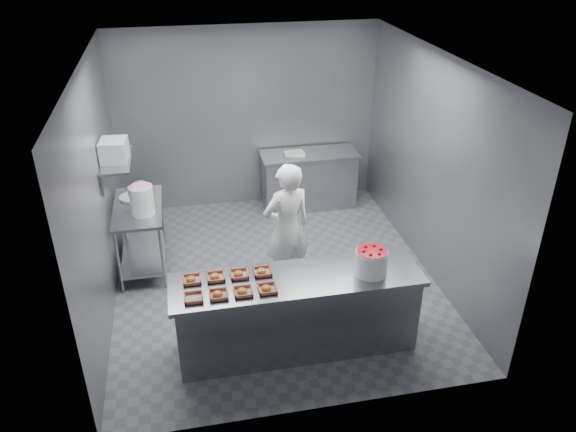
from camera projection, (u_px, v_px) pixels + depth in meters
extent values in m
plane|color=#4C4C51|center=(275.00, 277.00, 7.31)|extent=(4.50, 4.50, 0.00)
plane|color=white|center=(272.00, 60.00, 5.97)|extent=(4.50, 4.50, 0.00)
cube|color=slate|center=(247.00, 119.00, 8.58)|extent=(4.00, 0.04, 2.80)
cube|color=slate|center=(98.00, 194.00, 6.29)|extent=(0.04, 4.50, 2.80)
cube|color=slate|center=(431.00, 166.00, 6.99)|extent=(0.04, 4.50, 2.80)
cube|color=slate|center=(297.00, 280.00, 5.73)|extent=(2.60, 0.70, 0.05)
cube|color=slate|center=(297.00, 315.00, 5.94)|extent=(2.50, 0.64, 0.85)
cube|color=slate|center=(138.00, 208.00, 7.12)|extent=(0.60, 1.20, 0.04)
cube|color=slate|center=(144.00, 253.00, 7.44)|extent=(0.56, 1.15, 0.03)
cylinder|color=slate|center=(119.00, 263.00, 6.80)|extent=(0.04, 0.04, 0.88)
cylinder|color=slate|center=(162.00, 258.00, 6.89)|extent=(0.04, 0.04, 0.88)
cylinder|color=slate|center=(124.00, 219.00, 7.76)|extent=(0.04, 0.04, 0.88)
cylinder|color=slate|center=(162.00, 216.00, 7.85)|extent=(0.04, 0.04, 0.88)
cube|color=slate|center=(309.00, 155.00, 8.68)|extent=(1.50, 0.60, 0.05)
cube|color=slate|center=(309.00, 181.00, 8.90)|extent=(1.44, 0.55, 0.85)
cube|color=slate|center=(116.00, 160.00, 6.77)|extent=(0.35, 0.90, 0.03)
cube|color=tan|center=(194.00, 298.00, 5.39)|extent=(0.18, 0.18, 0.04)
cube|color=white|center=(198.00, 297.00, 5.42)|extent=(0.10, 0.06, 0.00)
cube|color=tan|center=(219.00, 295.00, 5.43)|extent=(0.18, 0.18, 0.04)
cube|color=white|center=(223.00, 294.00, 5.46)|extent=(0.10, 0.06, 0.00)
ellipsoid|color=#BB722E|center=(217.00, 294.00, 5.43)|extent=(0.10, 0.10, 0.05)
cube|color=tan|center=(243.00, 292.00, 5.47)|extent=(0.18, 0.18, 0.04)
cube|color=white|center=(248.00, 291.00, 5.50)|extent=(0.10, 0.06, 0.00)
ellipsoid|color=#BB722E|center=(242.00, 291.00, 5.47)|extent=(0.10, 0.10, 0.05)
cube|color=tan|center=(267.00, 289.00, 5.52)|extent=(0.18, 0.18, 0.04)
cube|color=white|center=(272.00, 288.00, 5.54)|extent=(0.10, 0.06, 0.00)
ellipsoid|color=#BB722E|center=(266.00, 288.00, 5.51)|extent=(0.10, 0.10, 0.05)
cube|color=tan|center=(192.00, 280.00, 5.65)|extent=(0.18, 0.18, 0.04)
cube|color=white|center=(196.00, 279.00, 5.68)|extent=(0.10, 0.06, 0.00)
ellipsoid|color=#BB722E|center=(191.00, 279.00, 5.65)|extent=(0.10, 0.10, 0.05)
cube|color=tan|center=(216.00, 277.00, 5.70)|extent=(0.18, 0.18, 0.04)
cube|color=white|center=(220.00, 276.00, 5.72)|extent=(0.10, 0.06, 0.00)
ellipsoid|color=#BB722E|center=(215.00, 276.00, 5.69)|extent=(0.10, 0.10, 0.05)
cube|color=tan|center=(239.00, 274.00, 5.74)|extent=(0.18, 0.18, 0.04)
cube|color=white|center=(243.00, 274.00, 5.76)|extent=(0.10, 0.06, 0.00)
ellipsoid|color=#BB722E|center=(238.00, 274.00, 5.73)|extent=(0.10, 0.10, 0.05)
cube|color=tan|center=(262.00, 272.00, 5.78)|extent=(0.18, 0.18, 0.04)
cube|color=white|center=(266.00, 271.00, 5.81)|extent=(0.10, 0.06, 0.00)
ellipsoid|color=#BB722E|center=(261.00, 271.00, 5.77)|extent=(0.10, 0.10, 0.05)
imported|color=white|center=(287.00, 229.00, 6.73)|extent=(0.70, 0.55, 1.68)
cylinder|color=silver|center=(371.00, 262.00, 5.73)|extent=(0.33, 0.33, 0.26)
cylinder|color=red|center=(372.00, 252.00, 5.67)|extent=(0.31, 0.31, 0.04)
cylinder|color=silver|center=(142.00, 200.00, 6.85)|extent=(0.29, 0.29, 0.37)
cylinder|color=pink|center=(140.00, 187.00, 6.77)|extent=(0.27, 0.27, 0.02)
torus|color=slate|center=(141.00, 192.00, 6.80)|extent=(0.31, 0.01, 0.31)
cylinder|color=silver|center=(132.00, 197.00, 7.31)|extent=(0.34, 0.34, 0.03)
cube|color=#CCB28C|center=(138.00, 202.00, 7.18)|extent=(0.18, 0.16, 0.02)
cube|color=gray|center=(114.00, 150.00, 6.66)|extent=(0.34, 0.37, 0.26)
cube|color=silver|center=(294.00, 153.00, 8.62)|extent=(0.30, 0.22, 0.04)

